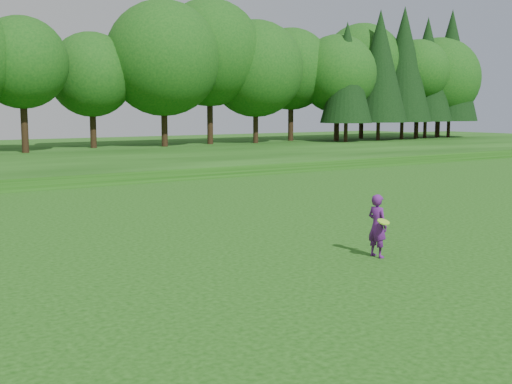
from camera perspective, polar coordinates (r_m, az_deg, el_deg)
ground at (r=13.56m, az=0.52°, el=-8.55°), size 140.00×140.00×0.00m
walking_path at (r=31.84m, az=-20.26°, el=0.27°), size 130.00×1.60×0.04m
woman at (r=16.44m, az=10.74°, el=-2.96°), size 0.51×0.81×1.61m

